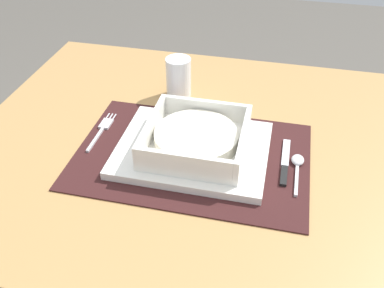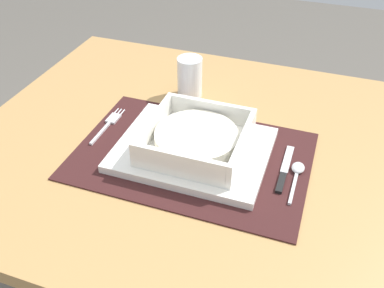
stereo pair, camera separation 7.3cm
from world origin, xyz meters
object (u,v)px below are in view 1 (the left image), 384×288
dining_table (200,178)px  spoon (297,164)px  fork (103,128)px  butter_knife (285,165)px  porridge_bowl (196,139)px  drinking_glass (179,79)px

dining_table → spoon: size_ratio=8.52×
fork → butter_knife: size_ratio=1.01×
fork → porridge_bowl: bearing=-12.7°
fork → butter_knife: (0.38, -0.03, 0.00)m
fork → drinking_glass: bearing=51.6°
dining_table → drinking_glass: size_ratio=10.06×
spoon → dining_table: bearing=170.3°
porridge_bowl → butter_knife: (0.17, 0.00, -0.03)m
dining_table → fork: (-0.21, -0.00, 0.10)m
porridge_bowl → fork: porridge_bowl is taller
drinking_glass → butter_knife: bearing=-38.6°
porridge_bowl → spoon: (0.19, 0.01, -0.03)m
fork → drinking_glass: (0.12, 0.17, 0.04)m
dining_table → porridge_bowl: bearing=-89.6°
porridge_bowl → fork: 0.21m
porridge_bowl → spoon: size_ratio=1.68×
butter_knife → drinking_glass: size_ratio=1.41×
porridge_bowl → spoon: 0.20m
butter_knife → drinking_glass: 0.33m
porridge_bowl → butter_knife: porridge_bowl is taller
porridge_bowl → butter_knife: size_ratio=1.41×
fork → dining_table: bearing=-2.4°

